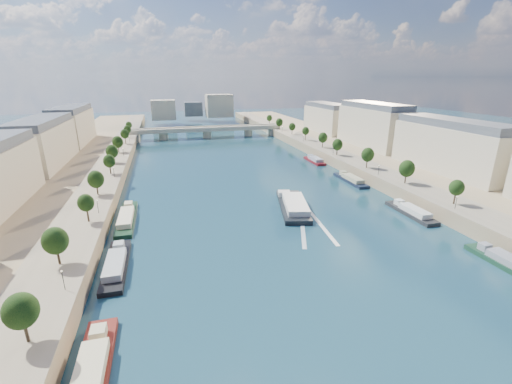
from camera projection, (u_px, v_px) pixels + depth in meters
ground at (246, 186)px, 143.76m from camera, size 700.00×700.00×0.00m
quay_left at (55, 195)px, 125.13m from camera, size 44.00×520.00×5.00m
quay_right at (395, 169)px, 160.79m from camera, size 44.00×520.00×5.00m
pave_left at (99, 185)px, 128.03m from camera, size 14.00×520.00×0.10m
pave_right at (367, 166)px, 156.26m from camera, size 14.00×520.00×0.10m
trees_left at (103, 169)px, 128.62m from camera, size 4.80×268.80×8.26m
trees_right at (353, 150)px, 163.18m from camera, size 4.80×268.80×8.26m
lamps_left at (107, 185)px, 119.12m from camera, size 0.36×200.36×4.28m
lamps_right at (353, 158)px, 158.85m from camera, size 0.36×200.36×4.28m
buildings_left at (19, 153)px, 128.43m from camera, size 16.00×226.00×23.20m
buildings_right at (406, 134)px, 170.54m from camera, size 16.00×226.00×23.20m
skyline at (198, 107)px, 340.66m from camera, size 79.00×42.00×22.00m
bridge at (207, 131)px, 257.39m from camera, size 112.00×12.00×8.15m
tour_barge at (293, 205)px, 118.76m from camera, size 15.27×31.23×4.08m
wake at (313, 228)px, 104.00m from camera, size 13.50×25.97×0.04m
moored_barges_left at (108, 302)px, 68.28m from camera, size 5.00×124.39×3.60m
moored_barges_right at (413, 213)px, 112.69m from camera, size 5.00×166.76×3.60m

